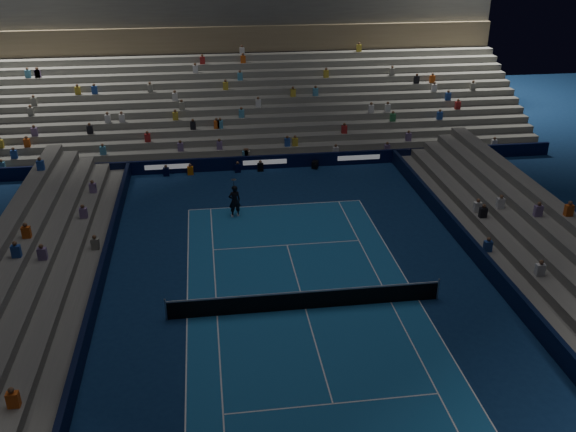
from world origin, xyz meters
The scene contains 11 objects.
ground centered at (0.00, 0.00, 0.00)m, with size 90.00×90.00×0.00m, color #0C244D.
court_surface centered at (0.00, 0.00, 0.01)m, with size 10.97×23.77×0.01m, color #1B5996.
sponsor_barrier_far centered at (0.00, 18.50, 0.50)m, with size 44.00×0.25×1.00m, color black.
sponsor_barrier_east centered at (9.70, 0.00, 0.50)m, with size 0.25×37.00×1.00m, color black.
sponsor_barrier_west centered at (-9.70, 0.00, 0.50)m, with size 0.25×37.00×1.00m, color black.
grandstand_main centered at (0.00, 27.90, 3.38)m, with size 44.00×15.20×11.20m.
grandstand_east centered at (13.17, 0.00, 0.92)m, with size 5.00×37.00×2.50m.
grandstand_west centered at (-13.17, 0.00, 0.92)m, with size 5.00×37.00×2.50m.
tennis_net centered at (0.00, 0.00, 0.50)m, with size 12.90×0.10×1.10m.
tennis_player centered at (-2.65, 10.63, 1.01)m, with size 0.74×0.49×2.03m, color black.
broadcast_camera centered at (3.66, 18.01, 0.28)m, with size 0.57×0.92×0.54m.
Camera 1 is at (-4.14, -24.13, 16.40)m, focal length 38.91 mm.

